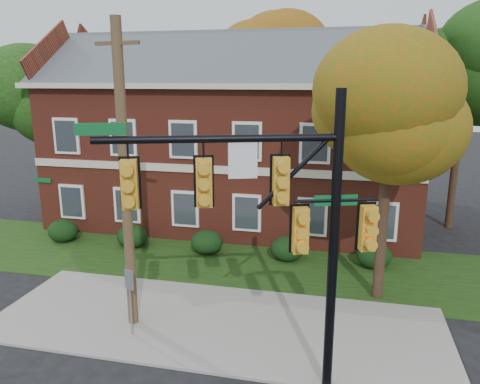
% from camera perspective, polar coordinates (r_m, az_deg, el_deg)
% --- Properties ---
extents(ground, '(120.00, 120.00, 0.00)m').
position_cam_1_polar(ground, '(14.33, -4.12, -17.71)').
color(ground, black).
rests_on(ground, ground).
extents(sidewalk, '(14.00, 5.00, 0.08)m').
position_cam_1_polar(sidewalk, '(15.13, -2.99, -15.67)').
color(sidewalk, gray).
rests_on(sidewalk, ground).
extents(grass_strip, '(30.00, 6.00, 0.04)m').
position_cam_1_polar(grass_strip, '(19.52, 1.05, -8.68)').
color(grass_strip, '#193811').
rests_on(grass_strip, ground).
extents(apartment_building, '(18.80, 8.80, 9.74)m').
position_cam_1_polar(apartment_building, '(24.41, -0.64, 7.94)').
color(apartment_building, maroon).
rests_on(apartment_building, ground).
extents(hedge_far_left, '(1.40, 1.26, 1.05)m').
position_cam_1_polar(hedge_far_left, '(23.36, -20.78, -4.45)').
color(hedge_far_left, black).
rests_on(hedge_far_left, ground).
extents(hedge_left, '(1.40, 1.26, 1.05)m').
position_cam_1_polar(hedge_left, '(21.67, -13.00, -5.29)').
color(hedge_left, black).
rests_on(hedge_left, ground).
extents(hedge_center, '(1.40, 1.26, 1.05)m').
position_cam_1_polar(hedge_center, '(20.43, -4.06, -6.14)').
color(hedge_center, black).
rests_on(hedge_center, ground).
extents(hedge_right, '(1.40, 1.26, 1.05)m').
position_cam_1_polar(hedge_right, '(19.75, 5.77, -6.89)').
color(hedge_right, black).
rests_on(hedge_right, ground).
extents(hedge_far_right, '(1.40, 1.26, 1.05)m').
position_cam_1_polar(hedge_far_right, '(19.68, 16.02, -7.47)').
color(hedge_far_right, black).
rests_on(hedge_far_right, ground).
extents(tree_near_right, '(4.50, 4.25, 8.58)m').
position_cam_1_polar(tree_near_right, '(15.62, 18.86, 10.10)').
color(tree_near_right, black).
rests_on(tree_near_right, ground).
extents(tree_left_rear, '(5.40, 5.10, 8.88)m').
position_cam_1_polar(tree_left_rear, '(27.27, -21.96, 11.15)').
color(tree_left_rear, black).
rests_on(tree_left_rear, ground).
extents(tree_right_rear, '(6.30, 5.95, 10.62)m').
position_cam_1_polar(tree_right_rear, '(25.12, 26.68, 13.85)').
color(tree_right_rear, black).
rests_on(tree_right_rear, ground).
extents(tree_far_rear, '(6.84, 6.46, 11.52)m').
position_cam_1_polar(tree_far_rear, '(31.78, 5.23, 16.21)').
color(tree_far_rear, black).
rests_on(tree_far_rear, ground).
extents(traffic_signal, '(6.22, 2.27, 7.27)m').
position_cam_1_polar(traffic_signal, '(10.35, 4.59, -2.92)').
color(traffic_signal, gray).
rests_on(traffic_signal, ground).
extents(utility_pole, '(1.41, 0.35, 9.09)m').
position_cam_1_polar(utility_pole, '(13.89, -13.83, 1.46)').
color(utility_pole, '#4F3D25').
rests_on(utility_pole, ground).
extents(sign_post, '(0.30, 0.13, 2.12)m').
position_cam_1_polar(sign_post, '(14.20, -13.29, -11.78)').
color(sign_post, slate).
rests_on(sign_post, ground).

